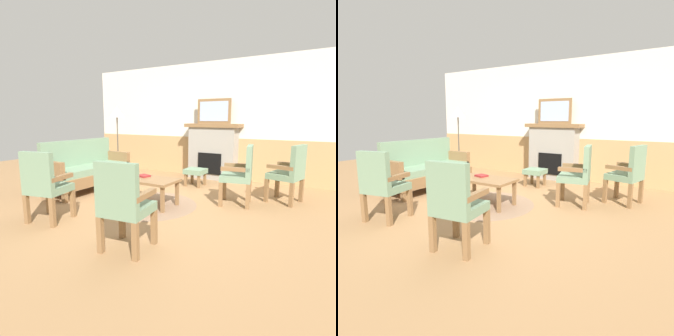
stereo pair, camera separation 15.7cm
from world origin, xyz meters
TOP-DOWN VIEW (x-y plane):
  - ground_plane at (0.00, 0.00)m, footprint 14.00×14.00m
  - wall_back at (0.00, 2.60)m, footprint 7.20×0.14m
  - fireplace at (0.00, 2.35)m, footprint 1.30×0.44m
  - framed_picture at (0.00, 2.35)m, footprint 0.80×0.04m
  - couch at (-1.71, 0.08)m, footprint 0.70×1.80m
  - coffee_table at (-0.10, -0.12)m, footprint 0.96×0.56m
  - round_rug at (-0.10, -0.12)m, footprint 1.60×1.60m
  - book_on_table at (-0.24, -0.04)m, footprint 0.22×0.20m
  - footstool at (-0.02, 1.49)m, footprint 0.40×0.40m
  - armchair_near_fireplace at (1.84, 1.20)m, footprint 0.58×0.58m
  - armchair_by_window_left at (1.18, 0.68)m, footprint 0.57×0.57m
  - armchair_front_left at (0.65, -1.59)m, footprint 0.54×0.54m
  - armchair_front_center at (-0.82, -1.48)m, footprint 0.58×0.58m
  - floor_lamp_by_couch at (-2.09, 1.43)m, footprint 0.36×0.36m

SIDE VIEW (x-z plane):
  - ground_plane at x=0.00m, z-range 0.00..0.00m
  - round_rug at x=-0.10m, z-range 0.00..0.01m
  - footstool at x=-0.02m, z-range 0.10..0.46m
  - coffee_table at x=-0.10m, z-range 0.17..0.61m
  - couch at x=-1.71m, z-range -0.09..0.89m
  - book_on_table at x=-0.24m, z-range 0.44..0.47m
  - armchair_near_fireplace at x=1.84m, z-range 0.05..1.03m
  - armchair_by_window_left at x=1.18m, z-range 0.05..1.03m
  - armchair_front_left at x=0.65m, z-range 0.05..1.03m
  - armchair_front_center at x=-0.82m, z-range 0.05..1.03m
  - fireplace at x=0.00m, z-range 0.01..1.29m
  - wall_back at x=0.00m, z-range -0.04..2.66m
  - floor_lamp_by_couch at x=-2.09m, z-range 0.61..2.29m
  - framed_picture at x=0.00m, z-range 1.28..1.84m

